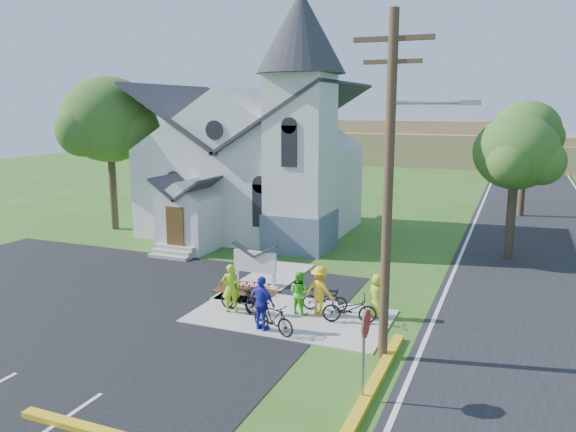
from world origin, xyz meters
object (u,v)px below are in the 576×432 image
at_px(utility_pole, 391,179).
at_px(cyclist_2, 262,303).
at_px(church_sign, 255,262).
at_px(cyclist_4, 377,295).
at_px(bike_3, 273,319).
at_px(bike_1, 242,298).
at_px(stop_sign, 365,336).
at_px(cyclist_0, 231,288).
at_px(cyclist_1, 299,292).
at_px(bike_2, 325,299).
at_px(bike_4, 350,309).
at_px(cyclist_3, 320,290).
at_px(bike_0, 239,299).

distance_m(utility_pole, cyclist_2, 6.16).
height_order(church_sign, cyclist_4, church_sign).
bearing_deg(bike_3, bike_1, 71.00).
distance_m(church_sign, bike_3, 5.23).
distance_m(stop_sign, bike_1, 7.32).
height_order(cyclist_0, cyclist_1, cyclist_0).
relative_size(utility_pole, cyclist_0, 5.56).
bearing_deg(stop_sign, bike_3, 142.10).
bearing_deg(bike_3, bike_2, -0.97).
distance_m(church_sign, bike_4, 5.47).
bearing_deg(bike_3, stop_sign, -110.26).
bearing_deg(cyclist_0, cyclist_2, 126.59).
bearing_deg(cyclist_2, cyclist_3, -105.37).
bearing_deg(utility_pole, cyclist_3, 139.21).
height_order(cyclist_2, cyclist_4, cyclist_2).
distance_m(bike_0, cyclist_3, 2.96).
xyz_separation_m(utility_pole, cyclist_2, (-4.25, 0.44, -4.43)).
distance_m(bike_1, bike_2, 3.04).
xyz_separation_m(stop_sign, bike_3, (-3.85, 3.00, -1.22)).
height_order(church_sign, cyclist_2, cyclist_2).
xyz_separation_m(cyclist_1, cyclist_2, (-0.59, -1.88, 0.14)).
relative_size(church_sign, cyclist_2, 1.19).
bearing_deg(bike_4, cyclist_4, -56.31).
bearing_deg(bike_3, cyclist_4, -27.71).
height_order(stop_sign, bike_0, stop_sign).
xyz_separation_m(stop_sign, bike_1, (-5.73, 4.39, -1.22)).
xyz_separation_m(cyclist_1, bike_4, (1.93, -0.15, -0.29)).
relative_size(church_sign, cyclist_1, 1.40).
bearing_deg(bike_1, cyclist_4, -59.43).
relative_size(bike_2, bike_3, 0.98).
relative_size(cyclist_1, bike_2, 0.95).
distance_m(cyclist_0, cyclist_2, 2.05).
xyz_separation_m(church_sign, cyclist_1, (2.91, -2.37, -0.19)).
relative_size(church_sign, utility_pole, 0.22).
height_order(cyclist_0, bike_1, cyclist_0).
height_order(bike_0, cyclist_3, cyclist_3).
bearing_deg(bike_1, cyclist_0, 129.83).
height_order(bike_3, bike_4, bike_3).
xyz_separation_m(church_sign, cyclist_4, (5.58, -1.63, -0.19)).
distance_m(utility_pole, bike_3, 6.15).
relative_size(bike_0, bike_3, 1.04).
bearing_deg(bike_1, bike_4, -68.81).
height_order(stop_sign, cyclist_1, stop_sign).
relative_size(bike_0, cyclist_3, 1.00).
height_order(bike_3, cyclist_4, cyclist_4).
distance_m(bike_0, cyclist_2, 1.98).
xyz_separation_m(cyclist_2, cyclist_3, (1.31, 2.10, -0.03)).
bearing_deg(bike_3, bike_4, -29.92).
bearing_deg(bike_2, utility_pole, -146.96).
bearing_deg(cyclist_2, bike_1, -25.07).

